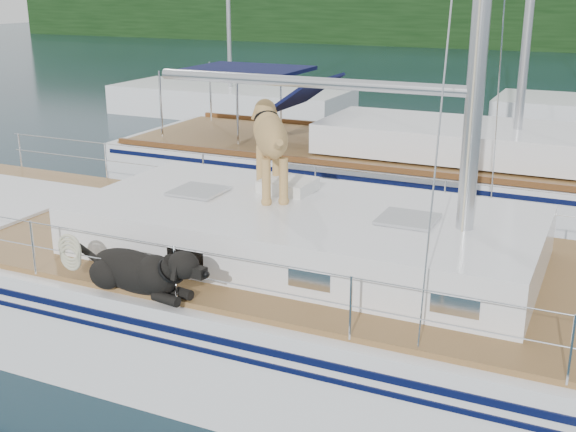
% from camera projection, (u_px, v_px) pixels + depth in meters
% --- Properties ---
extents(ground, '(120.00, 120.00, 0.00)m').
position_uv_depth(ground, '(245.00, 337.00, 9.03)').
color(ground, black).
rests_on(ground, ground).
extents(tree_line, '(90.00, 3.00, 6.00)m').
position_uv_depth(tree_line, '(569.00, 4.00, 47.00)').
color(tree_line, black).
rests_on(tree_line, ground).
extents(shore_bank, '(92.00, 1.00, 1.20)m').
position_uv_depth(shore_bank, '(566.00, 40.00, 48.77)').
color(shore_bank, '#595147').
rests_on(shore_bank, ground).
extents(main_sailboat, '(12.00, 3.91, 14.01)m').
position_uv_depth(main_sailboat, '(251.00, 288.00, 8.78)').
color(main_sailboat, white).
rests_on(main_sailboat, ground).
extents(neighbor_sailboat, '(11.00, 3.50, 13.30)m').
position_uv_depth(neighbor_sailboat, '(392.00, 175.00, 14.25)').
color(neighbor_sailboat, white).
rests_on(neighbor_sailboat, ground).
extents(bg_boat_west, '(8.00, 3.00, 11.65)m').
position_uv_depth(bg_boat_west, '(231.00, 102.00, 24.19)').
color(bg_boat_west, white).
rests_on(bg_boat_west, ground).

